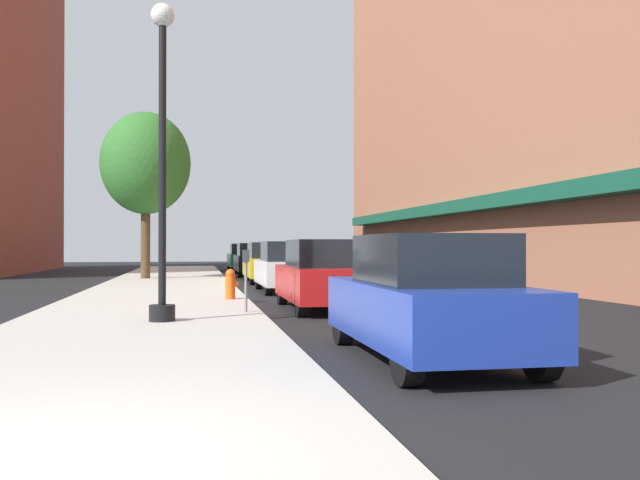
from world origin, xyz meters
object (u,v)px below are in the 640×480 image
at_px(tree_near, 146,164).
at_px(car_green, 243,257).
at_px(car_yellow, 268,263).
at_px(car_blue, 427,299).
at_px(parking_meter_near, 246,273).
at_px(fire_hydrant, 230,284).
at_px(car_red, 324,276).
at_px(lamppost, 162,155).
at_px(car_white, 287,267).
at_px(car_black, 254,260).

relative_size(tree_near, car_green, 1.67).
bearing_deg(car_yellow, car_blue, -90.87).
xyz_separation_m(parking_meter_near, car_blue, (1.95, -5.82, -0.14)).
xyz_separation_m(parking_meter_near, tree_near, (-3.11, 15.94, 4.11)).
distance_m(fire_hydrant, car_yellow, 10.25).
distance_m(parking_meter_near, car_red, 2.45).
bearing_deg(car_red, lamppost, -139.29).
distance_m(car_white, car_black, 12.72).
xyz_separation_m(fire_hydrant, car_black, (2.08, 17.01, 0.29)).
height_order(car_blue, car_green, same).
height_order(fire_hydrant, car_yellow, car_yellow).
height_order(tree_near, car_green, tree_near).
distance_m(lamppost, car_blue, 6.15).
distance_m(lamppost, car_white, 10.32).
xyz_separation_m(tree_near, car_yellow, (5.06, -2.28, -4.25)).
distance_m(tree_near, car_blue, 22.74).
bearing_deg(car_red, car_black, 91.74).
distance_m(parking_meter_near, car_blue, 6.14).
xyz_separation_m(parking_meter_near, car_black, (1.95, 20.64, -0.14)).
bearing_deg(car_black, car_yellow, -89.08).
height_order(car_blue, car_yellow, same).
xyz_separation_m(parking_meter_near, car_red, (1.95, 1.47, -0.14)).
xyz_separation_m(lamppost, tree_near, (-1.46, 17.39, 1.86)).
distance_m(fire_hydrant, tree_near, 13.46).
height_order(tree_near, car_red, tree_near).
relative_size(fire_hydrant, car_yellow, 0.18).
relative_size(parking_meter_near, car_yellow, 0.30).
relative_size(fire_hydrant, car_green, 0.18).
bearing_deg(car_red, car_blue, -88.26).
xyz_separation_m(car_blue, car_red, (0.00, 7.29, 0.00)).
distance_m(lamppost, car_black, 22.51).
distance_m(tree_near, car_red, 15.91).
height_order(fire_hydrant, tree_near, tree_near).
bearing_deg(parking_meter_near, tree_near, 101.06).
bearing_deg(car_yellow, tree_near, 154.93).
bearing_deg(parking_meter_near, car_black, 84.60).
xyz_separation_m(fire_hydrant, car_red, (2.08, -2.16, 0.29)).
bearing_deg(car_yellow, car_red, -90.87).
distance_m(lamppost, car_green, 29.78).
bearing_deg(car_yellow, car_black, 89.13).
bearing_deg(tree_near, car_green, 67.25).
distance_m(fire_hydrant, car_black, 17.14).
relative_size(parking_meter_near, car_black, 0.30).
relative_size(parking_meter_near, car_green, 0.30).
relative_size(fire_hydrant, car_blue, 0.18).
relative_size(car_red, car_white, 1.00).
bearing_deg(car_black, lamppost, -98.36).
bearing_deg(lamppost, parking_meter_near, 41.14).
height_order(lamppost, parking_meter_near, lamppost).
distance_m(tree_near, car_yellow, 7.00).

